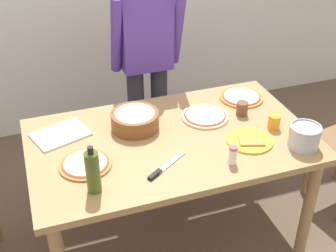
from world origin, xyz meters
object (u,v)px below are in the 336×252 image
Objects in this scene: pizza_raw_on_board at (205,116)px; plate_with_slice at (250,140)px; steel_pot at (304,136)px; salt_shaker at (233,155)px; person_cook at (146,55)px; pizza_second_cooked at (85,164)px; cup_orange at (274,122)px; pizza_cooked_on_tray at (241,97)px; chef_knife at (163,169)px; cutting_board_white at (60,134)px; olive_oil_bottle at (93,172)px; popcorn_bowl at (135,119)px; cup_small_brown at (242,109)px; dining_table at (171,151)px.

pizza_raw_on_board is 1.11× the size of plate_with_slice.
steel_pot is (0.25, -0.13, 0.06)m from plate_with_slice.
steel_pot is at bearing 2.10° from salt_shaker.
pizza_second_cooked is (-0.59, -0.85, -0.17)m from person_cook.
pizza_second_cooked is 1.11m from cup_orange.
salt_shaker reaches higher than plate_with_slice.
chef_knife is at bearing -143.04° from pizza_cooked_on_tray.
person_cook is 19.06× the size of cup_orange.
person_cook is 0.71m from pizza_cooked_on_tray.
pizza_second_cooked is 1.19m from steel_pot.
olive_oil_bottle is at bearing -80.20° from cutting_board_white.
plate_with_slice is (0.91, -0.08, -0.00)m from pizza_second_cooked.
popcorn_bowl is (-0.57, 0.35, 0.05)m from plate_with_slice.
cup_orange reaches higher than plate_with_slice.
chef_knife is at bearing -150.36° from cup_small_brown.
cup_orange is at bearing -9.17° from dining_table.
pizza_raw_on_board is (0.27, 0.14, 0.10)m from dining_table.
pizza_raw_on_board is 0.41m from cup_orange.
chef_knife is (0.02, -0.43, -0.05)m from popcorn_bowl.
plate_with_slice reaches higher than chef_knife.
dining_table is 0.52m from pizza_second_cooked.
salt_shaker is at bearing -177.90° from steel_pot.
dining_table is 0.32m from pizza_raw_on_board.
cup_orange is at bearing 12.47° from chef_knife.
cutting_board_white is (-1.00, 0.41, -0.00)m from plate_with_slice.
pizza_raw_on_board is 3.39× the size of cup_small_brown.
pizza_cooked_on_tray is (0.50, -0.47, -0.17)m from person_cook.
chef_knife is at bearing -167.53° from cup_orange.
person_cook is 5.75× the size of pizza_cooked_on_tray.
steel_pot is at bearing -10.54° from pizza_second_cooked.
popcorn_bowl is at bearing 127.68° from salt_shaker.
olive_oil_bottle reaches higher than popcorn_bowl.
person_cook reaches higher than cutting_board_white.
steel_pot is at bearing -30.44° from popcorn_bowl.
salt_shaker is (0.22, -0.33, 0.14)m from dining_table.
olive_oil_bottle reaches higher than steel_pot.
cutting_board_white is 1.18× the size of chef_knife.
dining_table is 0.81m from person_cook.
plate_with_slice is at bearing -157.29° from cup_orange.
plate_with_slice is 1.02× the size of olive_oil_bottle.
plate_with_slice is 0.29m from cup_small_brown.
popcorn_bowl reaches higher than cup_orange.
steel_pot is at bearing -82.87° from pizza_cooked_on_tray.
dining_table is 6.29× the size of chef_knife.
pizza_raw_on_board is at bearing 28.00° from dining_table.
cup_orange is at bearing 31.46° from salt_shaker.
pizza_raw_on_board reaches higher than cutting_board_white.
plate_with_slice is 0.87× the size of cutting_board_white.
salt_shaker reaches higher than dining_table.
cutting_board_white is (-0.09, 0.54, -0.11)m from olive_oil_bottle.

